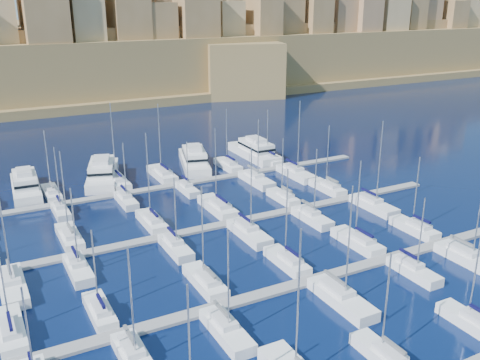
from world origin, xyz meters
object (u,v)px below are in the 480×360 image
motor_yacht_d (255,151)px  sailboat_4 (471,322)px  motor_yacht_c (194,159)px  motor_yacht_a (26,185)px  motor_yacht_b (102,172)px

motor_yacht_d → sailboat_4: bearing=-99.4°
sailboat_4 → motor_yacht_d: (11.75, 70.94, 0.99)m
sailboat_4 → motor_yacht_c: (-3.67, 70.95, 0.99)m
motor_yacht_a → motor_yacht_d: size_ratio=0.93×
motor_yacht_b → motor_yacht_d: same height
motor_yacht_a → motor_yacht_c: 35.24m
sailboat_4 → motor_yacht_a: (-38.91, 70.30, 0.99)m
motor_yacht_c → sailboat_4: bearing=-87.0°
motor_yacht_d → motor_yacht_b: bearing=179.3°
motor_yacht_b → motor_yacht_c: 20.25m
motor_yacht_b → motor_yacht_d: size_ratio=1.09×
motor_yacht_a → motor_yacht_d: same height
motor_yacht_d → motor_yacht_c: bearing=180.0°
sailboat_4 → motor_yacht_b: sailboat_4 is taller
motor_yacht_a → motor_yacht_b: (14.99, 1.10, -0.00)m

